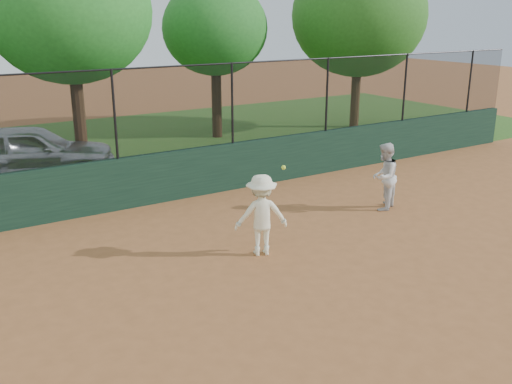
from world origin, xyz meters
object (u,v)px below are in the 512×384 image
parked_car (30,152)px  tree_2 (69,12)px  tree_4 (359,16)px  player_second (384,177)px  tree_3 (215,29)px  player_main (261,215)px

parked_car → tree_2: tree_2 is taller
parked_car → tree_4: size_ratio=0.68×
parked_car → tree_4: 12.99m
player_second → tree_3: bearing=-123.2°
tree_4 → player_second: bearing=-127.8°
player_main → tree_4: 13.58m
tree_2 → player_main: bearing=-83.7°
player_second → tree_3: 9.64m
tree_2 → tree_3: size_ratio=1.17×
tree_2 → tree_4: tree_4 is taller
parked_car → tree_4: tree_4 is taller
player_second → player_main: player_main is taller
parked_car → tree_4: (12.48, 0.99, 3.49)m
tree_2 → tree_4: 10.85m
player_main → tree_3: bearing=65.9°
tree_2 → tree_3: bearing=14.6°
player_second → tree_4: 10.61m
player_second → tree_4: (6.15, 7.92, 3.47)m
tree_4 → tree_2: bearing=-179.1°
tree_3 → tree_4: bearing=-12.4°
parked_car → player_main: size_ratio=2.51×
player_second → tree_4: tree_4 is taller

